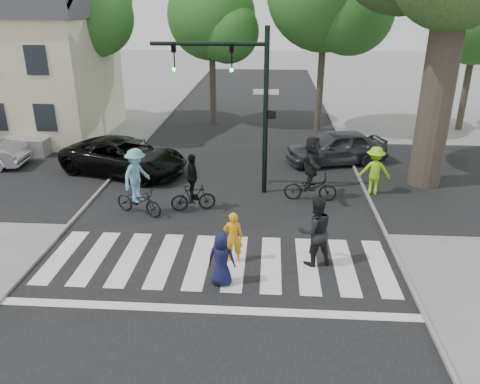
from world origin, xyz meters
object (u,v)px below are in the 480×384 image
object	(u,v)px
cyclist_right	(311,172)
car_suv	(124,156)
car_grey	(336,147)
cyclist_mid	(193,188)
pedestrian_woman	(233,237)
cyclist_left	(138,187)
pedestrian_adult	(315,231)
pedestrian_child	(222,259)
traffic_signal	(242,89)

from	to	relation	value
cyclist_right	car_suv	size ratio (longest dim) A/B	0.45
car_grey	cyclist_mid	bearing A→B (deg)	-60.95
pedestrian_woman	cyclist_right	xyz separation A→B (m)	(2.45, 4.47, 0.33)
pedestrian_woman	cyclist_left	world-z (taller)	cyclist_left
pedestrian_woman	pedestrian_adult	world-z (taller)	pedestrian_adult
car_grey	cyclist_left	bearing A→B (deg)	-66.66
cyclist_left	cyclist_right	distance (m)	6.10
pedestrian_child	car_grey	bearing A→B (deg)	-108.42
pedestrian_woman	cyclist_right	size ratio (longest dim) A/B	0.62
pedestrian_child	cyclist_right	distance (m)	6.24
cyclist_right	traffic_signal	bearing A→B (deg)	165.65
pedestrian_woman	pedestrian_adult	size ratio (longest dim) A/B	0.75
cyclist_right	pedestrian_adult	bearing A→B (deg)	-92.82
traffic_signal	cyclist_mid	bearing A→B (deg)	-131.10
pedestrian_child	pedestrian_woman	bearing A→B (deg)	-95.91
pedestrian_child	cyclist_right	xyz separation A→B (m)	(2.65, 5.64, 0.35)
cyclist_right	car_suv	xyz separation A→B (m)	(-7.55, 2.37, -0.33)
cyclist_mid	car_suv	world-z (taller)	cyclist_mid
traffic_signal	cyclist_left	world-z (taller)	traffic_signal
car_suv	traffic_signal	bearing A→B (deg)	-90.74
traffic_signal	cyclist_right	xyz separation A→B (m)	(2.53, -0.65, -2.83)
pedestrian_woman	pedestrian_child	xyz separation A→B (m)	(-0.20, -1.16, -0.03)
car_suv	pedestrian_adult	bearing A→B (deg)	-114.72
pedestrian_child	cyclist_left	bearing A→B (deg)	-47.35
traffic_signal	cyclist_right	world-z (taller)	traffic_signal
pedestrian_woman	car_grey	size ratio (longest dim) A/B	0.34
cyclist_mid	car_suv	bearing A→B (deg)	134.40
cyclist_mid	pedestrian_adult	bearing A→B (deg)	-40.30
traffic_signal	cyclist_left	xyz separation A→B (m)	(-3.35, -2.25, -2.89)
traffic_signal	car_grey	size ratio (longest dim) A/B	1.36
traffic_signal	pedestrian_woman	bearing A→B (deg)	-89.02
pedestrian_child	car_grey	distance (m)	10.69
traffic_signal	pedestrian_child	distance (m)	7.04
cyclist_mid	car_grey	bearing A→B (deg)	44.44
pedestrian_child	car_suv	bearing A→B (deg)	-54.61
traffic_signal	pedestrian_woman	size ratio (longest dim) A/B	4.02
cyclist_left	car_grey	distance (m)	9.36
cyclist_left	cyclist_mid	xyz separation A→B (m)	(1.78, 0.45, -0.18)
traffic_signal	pedestrian_child	bearing A→B (deg)	-91.04
pedestrian_adult	cyclist_mid	bearing A→B (deg)	-57.65
pedestrian_child	cyclist_right	world-z (taller)	cyclist_right
pedestrian_adult	cyclist_left	xyz separation A→B (m)	(-5.67, 2.85, 0.01)
cyclist_left	car_grey	size ratio (longest dim) A/B	0.53
cyclist_right	cyclist_left	bearing A→B (deg)	-164.82
traffic_signal	pedestrian_child	xyz separation A→B (m)	(-0.11, -6.28, -3.18)
cyclist_mid	cyclist_right	size ratio (longest dim) A/B	0.84
pedestrian_child	car_suv	xyz separation A→B (m)	(-4.90, 8.00, 0.02)
cyclist_left	cyclist_mid	bearing A→B (deg)	14.02
cyclist_mid	car_suv	xyz separation A→B (m)	(-3.45, 3.52, -0.09)
car_grey	cyclist_right	bearing A→B (deg)	-33.75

